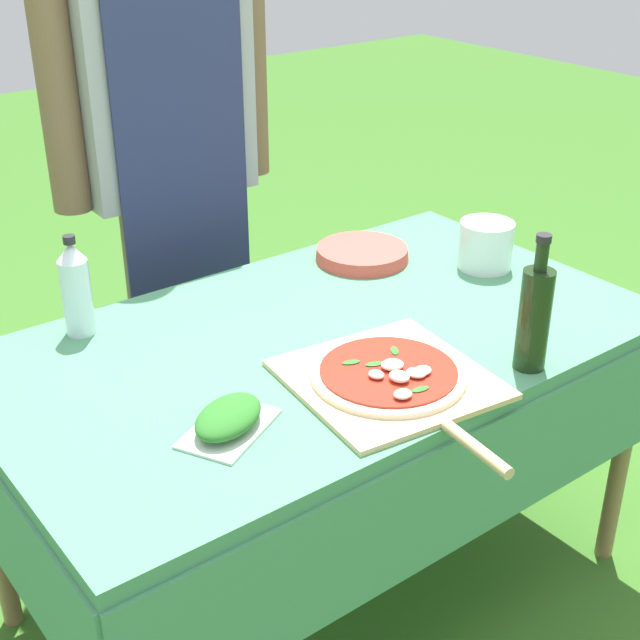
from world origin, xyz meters
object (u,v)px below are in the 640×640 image
person_cook (164,136)px  pizza_on_peel (391,378)px  prep_table (322,366)px  water_bottle (76,288)px  mixing_tub (486,245)px  plate_stack (362,254)px  oil_bottle (534,316)px  herb_container (228,419)px

person_cook → pizza_on_peel: bearing=88.7°
prep_table → person_cook: size_ratio=0.87×
pizza_on_peel → water_bottle: 0.72m
water_bottle → mixing_tub: size_ratio=1.67×
person_cook → mixing_tub: size_ratio=12.39×
pizza_on_peel → plate_stack: pizza_on_peel is taller
prep_table → mixing_tub: bearing=4.3°
prep_table → plate_stack: (0.34, 0.27, 0.10)m
prep_table → oil_bottle: size_ratio=5.08×
herb_container → water_bottle: bearing=96.0°
prep_table → pizza_on_peel: 0.27m
plate_stack → water_bottle: bearing=175.0°
person_cook → oil_bottle: bearing=103.0°
prep_table → water_bottle: 0.57m
pizza_on_peel → oil_bottle: (0.28, -0.12, 0.10)m
pizza_on_peel → mixing_tub: size_ratio=4.12×
oil_bottle → pizza_on_peel: bearing=156.0°
prep_table → mixing_tub: size_ratio=10.75×
person_cook → herb_container: bearing=68.6°
oil_bottle → herb_container: 0.66m
plate_stack → herb_container: bearing=-146.9°
prep_table → herb_container: herb_container is taller
person_cook → plate_stack: person_cook is taller
plate_stack → oil_bottle: bearing=-97.5°
mixing_tub → plate_stack: 0.32m
water_bottle → mixing_tub: 1.03m
water_bottle → plate_stack: 0.77m
water_bottle → oil_bottle: bearing=-46.3°
pizza_on_peel → prep_table: bearing=92.9°
pizza_on_peel → mixing_tub: (0.58, 0.29, 0.05)m
mixing_tub → oil_bottle: bearing=-126.5°
person_cook → pizza_on_peel: 1.03m
mixing_tub → person_cook: bearing=126.9°
mixing_tub → plate_stack: (-0.22, 0.23, -0.04)m
water_bottle → herb_container: size_ratio=1.02×
herb_container → mixing_tub: (0.93, 0.23, 0.04)m
oil_bottle → herb_container: oil_bottle is taller
herb_container → person_cook: bearing=66.9°
oil_bottle → mixing_tub: bearing=53.5°
water_bottle → herb_container: 0.54m
person_cook → water_bottle: person_cook is taller
prep_table → plate_stack: size_ratio=6.08×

